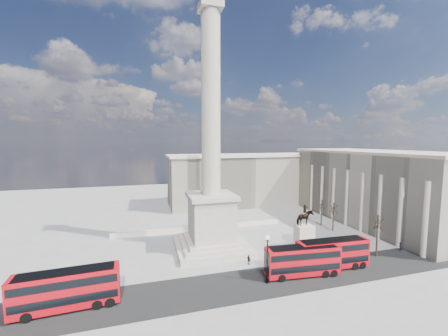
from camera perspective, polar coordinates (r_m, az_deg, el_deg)
name	(u,v)px	position (r m, az deg, el deg)	size (l,w,h in m)	color
ground	(218,258)	(52.21, -1.27, -18.17)	(180.00, 180.00, 0.00)	#9E9B96
asphalt_road	(267,281)	(45.27, 8.90, -22.17)	(120.00, 9.00, 0.01)	black
nelsons_column	(211,183)	(53.25, -2.68, -3.18)	(14.00, 14.00, 49.85)	#C1B4A1
balustrade_wall	(201,228)	(66.61, -4.89, -12.34)	(40.00, 0.60, 1.10)	beige
building_east	(376,187)	(81.06, 29.09, -3.42)	(19.00, 46.00, 18.60)	#B8B297
building_northeast	(245,179)	(92.89, 4.31, -2.28)	(51.00, 17.00, 16.60)	#B8B297
red_bus_a	(68,289)	(42.22, -29.69, -21.04)	(12.47, 3.60, 5.00)	red
red_bus_b	(303,260)	(46.82, 16.07, -17.97)	(11.92, 3.81, 4.75)	red
red_bus_c	(333,253)	(50.70, 21.68, -16.17)	(12.24, 3.36, 4.92)	red
victorian_lamp	(267,255)	(42.92, 8.99, -17.47)	(0.62, 0.62, 7.26)	black
equestrian_statue	(304,233)	(57.12, 16.31, -12.93)	(4.29, 3.22, 8.87)	beige
bare_tree_near	(378,222)	(57.86, 29.36, -9.78)	(1.86, 1.86, 8.14)	#332319
bare_tree_mid	(334,208)	(69.41, 21.83, -7.67)	(1.87, 1.87, 7.09)	#332319
bare_tree_far	(322,204)	(73.04, 19.66, -7.10)	(1.68, 1.68, 6.84)	#332319
pedestrian_walking	(310,245)	(57.80, 17.37, -15.04)	(0.67, 0.44, 1.83)	black
pedestrian_standing	(400,246)	(64.65, 32.71, -13.55)	(0.79, 0.61, 1.62)	black
pedestrian_crossing	(249,260)	(49.56, 5.18, -18.46)	(1.01, 0.42, 1.73)	black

